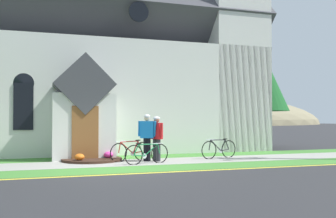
% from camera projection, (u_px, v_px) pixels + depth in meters
% --- Properties ---
extents(ground, '(140.00, 140.00, 0.00)m').
position_uv_depth(ground, '(102.00, 157.00, 15.74)').
color(ground, '#2B2B2D').
extents(sidewalk_slab, '(32.00, 2.04, 0.01)m').
position_uv_depth(sidewalk_slab, '(154.00, 162.00, 14.09)').
color(sidewalk_slab, '#99968E').
rests_on(sidewalk_slab, ground).
extents(grass_verge, '(32.00, 1.56, 0.01)m').
position_uv_depth(grass_verge, '(168.00, 168.00, 12.37)').
color(grass_verge, '#427F33').
rests_on(grass_verge, ground).
extents(church_lawn, '(24.00, 1.59, 0.01)m').
position_uv_depth(church_lawn, '(143.00, 157.00, 15.82)').
color(church_lawn, '#427F33').
rests_on(church_lawn, ground).
extents(curb_paint_stripe, '(28.00, 0.16, 0.01)m').
position_uv_depth(curb_paint_stripe, '(178.00, 172.00, 11.49)').
color(curb_paint_stripe, yellow).
rests_on(curb_paint_stripe, ground).
extents(church_building, '(14.08, 10.38, 12.83)m').
position_uv_depth(church_building, '(130.00, 61.00, 20.62)').
color(church_building, silver).
rests_on(church_building, ground).
extents(church_sign, '(1.84, 0.25, 1.78)m').
position_uv_depth(church_sign, '(91.00, 130.00, 14.75)').
color(church_sign, slate).
rests_on(church_sign, ground).
extents(flower_bed, '(2.28, 2.28, 0.34)m').
position_uv_depth(flower_bed, '(92.00, 159.00, 14.37)').
color(flower_bed, '#382319').
rests_on(flower_bed, ground).
extents(bicycle_white, '(1.73, 0.55, 0.78)m').
position_uv_depth(bicycle_white, '(147.00, 154.00, 13.41)').
color(bicycle_white, black).
rests_on(bicycle_white, ground).
extents(bicycle_green, '(1.67, 0.70, 0.83)m').
position_uv_depth(bicycle_green, '(131.00, 151.00, 14.23)').
color(bicycle_green, black).
rests_on(bicycle_green, ground).
extents(bicycle_blue, '(1.71, 0.45, 0.81)m').
position_uv_depth(bicycle_blue, '(219.00, 149.00, 15.30)').
color(bicycle_blue, black).
rests_on(bicycle_blue, ground).
extents(cyclist_in_yellow_jersey, '(0.40, 0.76, 1.70)m').
position_uv_depth(cyclist_in_yellow_jersey, '(157.00, 135.00, 14.23)').
color(cyclist_in_yellow_jersey, '#2D2D33').
rests_on(cyclist_in_yellow_jersey, ground).
extents(cyclist_in_green_jersey, '(0.61, 0.47, 1.78)m').
position_uv_depth(cyclist_in_green_jersey, '(147.00, 133.00, 14.17)').
color(cyclist_in_green_jersey, black).
rests_on(cyclist_in_green_jersey, ground).
extents(roadside_conifer, '(3.80, 3.80, 6.42)m').
position_uv_depth(roadside_conifer, '(254.00, 72.00, 20.97)').
color(roadside_conifer, '#3D2D1E').
rests_on(roadside_conifer, ground).
extents(distant_hill, '(106.88, 47.55, 17.34)m').
position_uv_depth(distant_hill, '(108.00, 125.00, 83.83)').
color(distant_hill, '#847A5B').
rests_on(distant_hill, ground).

